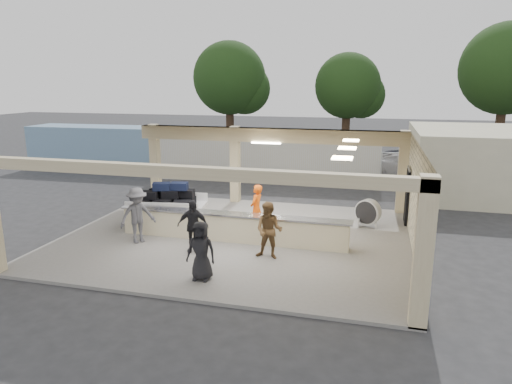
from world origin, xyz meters
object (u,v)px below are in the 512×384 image
(baggage_handler, at_px, (256,209))
(passenger_b, at_px, (193,226))
(passenger_a, at_px, (269,230))
(passenger_d, at_px, (201,251))
(luggage_cart, at_px, (167,202))
(drum_fan, at_px, (368,212))
(container_blue, at_px, (111,148))
(car_white_b, at_px, (496,170))
(passenger_c, at_px, (138,215))
(car_dark, at_px, (408,161))
(container_white, at_px, (269,156))
(baggage_counter, at_px, (232,227))
(car_white_a, at_px, (414,166))

(baggage_handler, height_order, passenger_b, baggage_handler)
(passenger_a, distance_m, passenger_b, 2.50)
(baggage_handler, bearing_deg, passenger_d, 4.46)
(passenger_b, relative_size, passenger_d, 1.03)
(luggage_cart, height_order, passenger_d, passenger_d)
(drum_fan, xyz_separation_m, passenger_b, (-5.40, -4.11, 0.29))
(container_blue, bearing_deg, baggage_handler, -41.62)
(passenger_a, relative_size, passenger_d, 1.07)
(passenger_a, bearing_deg, passenger_d, -121.65)
(baggage_handler, xyz_separation_m, car_white_b, (10.61, 12.25, -0.31))
(passenger_b, distance_m, container_blue, 16.85)
(passenger_c, height_order, container_blue, container_blue)
(passenger_c, bearing_deg, car_dark, 9.36)
(drum_fan, bearing_deg, container_white, 151.75)
(luggage_cart, distance_m, passenger_b, 3.37)
(container_blue, bearing_deg, baggage_counter, -45.76)
(passenger_b, relative_size, car_white_b, 0.40)
(container_white, distance_m, container_blue, 10.62)
(passenger_d, relative_size, container_blue, 0.16)
(baggage_counter, bearing_deg, passenger_c, -162.09)
(passenger_c, relative_size, car_dark, 0.48)
(drum_fan, distance_m, baggage_handler, 4.29)
(passenger_c, relative_size, container_blue, 0.18)
(car_white_a, bearing_deg, luggage_cart, 145.99)
(drum_fan, distance_m, passenger_c, 8.45)
(luggage_cart, height_order, passenger_a, passenger_a)
(container_blue, bearing_deg, car_white_b, 2.86)
(baggage_handler, distance_m, container_white, 10.07)
(passenger_d, relative_size, car_white_a, 0.32)
(drum_fan, distance_m, passenger_b, 6.79)
(luggage_cart, xyz_separation_m, car_dark, (9.67, 14.15, -0.30))
(passenger_b, xyz_separation_m, car_white_a, (7.74, 14.30, -0.21))
(baggage_handler, height_order, passenger_a, passenger_a)
(container_white, bearing_deg, luggage_cart, -103.68)
(baggage_counter, distance_m, drum_fan, 5.31)
(luggage_cart, distance_m, baggage_handler, 3.64)
(baggage_counter, xyz_separation_m, drum_fan, (4.51, 2.79, 0.09))
(car_white_b, height_order, car_dark, car_white_b)
(passenger_c, height_order, car_white_a, passenger_c)
(drum_fan, distance_m, car_dark, 12.81)
(container_blue, bearing_deg, container_white, -4.56)
(container_white, bearing_deg, passenger_c, -101.77)
(baggage_handler, height_order, passenger_d, baggage_handler)
(baggage_counter, relative_size, car_dark, 2.05)
(drum_fan, height_order, container_blue, container_blue)
(luggage_cart, distance_m, passenger_d, 5.56)
(container_blue, bearing_deg, passenger_d, -52.51)
(passenger_d, height_order, container_white, container_white)
(drum_fan, bearing_deg, container_blue, 178.60)
(baggage_handler, distance_m, passenger_a, 2.51)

